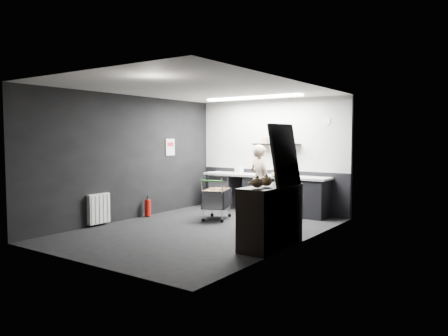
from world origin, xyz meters
The scene contains 22 objects.
floor centered at (0.00, 0.00, 0.00)m, with size 5.50×5.50×0.00m, color black.
ceiling centered at (0.00, 0.00, 2.70)m, with size 5.50×5.50×0.00m, color silver.
wall_back centered at (0.00, 2.75, 1.35)m, with size 5.50×5.50×0.00m, color black.
wall_front centered at (0.00, -2.75, 1.35)m, with size 5.50×5.50×0.00m, color black.
wall_left centered at (-2.00, 0.00, 1.35)m, with size 5.50×5.50×0.00m, color black.
wall_right centered at (2.00, 0.00, 1.35)m, with size 5.50×5.50×0.00m, color black.
kitchen_wall_panel centered at (0.00, 2.73, 1.85)m, with size 3.95×0.02×1.70m, color #AFB0AB.
dado_panel centered at (0.00, 2.73, 0.50)m, with size 3.95×0.02×1.00m, color black.
floating_shelf centered at (0.20, 2.62, 1.62)m, with size 1.20×0.22×0.04m, color black.
wall_clock centered at (1.40, 2.72, 2.15)m, with size 0.20×0.20×0.03m, color silver.
poster centered at (-1.98, 1.30, 1.55)m, with size 0.02×0.30×0.40m, color silver.
poster_red_band centered at (-1.98, 1.30, 1.62)m, with size 0.01×0.22×0.10m, color red.
radiator centered at (-1.94, -0.90, 0.35)m, with size 0.10×0.50×0.60m, color silver.
ceiling_strip centered at (0.00, 1.85, 2.67)m, with size 2.40×0.20×0.04m, color white.
prep_counter centered at (0.14, 2.42, 0.46)m, with size 3.20×0.61×0.90m.
person centered at (0.14, 1.97, 0.81)m, with size 0.59×0.39×1.62m, color #C2B29A.
shopping_cart centered at (-0.40, 1.04, 0.43)m, with size 0.75×0.99×0.90m.
sideboard centered at (1.74, -0.37, 0.63)m, with size 0.57×1.34×2.00m.
fire_extinguisher centered at (-1.85, 0.39, 0.22)m, with size 0.14×0.14×0.45m.
cardboard_box centered at (0.52, 2.37, 0.94)m, with size 0.44×0.33×0.09m, color #8F704C.
pink_tub centered at (-0.09, 2.42, 0.99)m, with size 0.18×0.18×0.18m, color silver.
white_container centered at (-0.69, 2.37, 0.98)m, with size 0.18×0.14×0.16m, color silver.
Camera 1 is at (5.13, -6.59, 1.78)m, focal length 35.00 mm.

